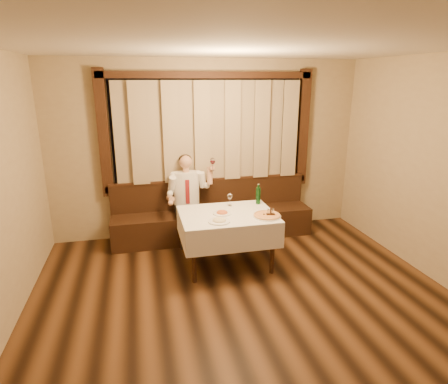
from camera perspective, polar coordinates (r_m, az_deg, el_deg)
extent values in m
cube|color=black|center=(3.98, 6.73, -22.10)|extent=(5.00, 6.00, 0.01)
cube|color=silver|center=(3.12, 8.62, 22.39)|extent=(5.00, 6.00, 0.01)
cube|color=tan|center=(6.10, -2.37, 6.52)|extent=(5.00, 0.01, 2.80)
cube|color=black|center=(6.03, -2.37, 9.30)|extent=(3.00, 0.02, 1.60)
cube|color=orange|center=(5.98, -8.95, 6.13)|extent=(0.50, 0.01, 0.40)
cube|color=black|center=(6.16, -2.20, 1.39)|extent=(3.30, 0.12, 0.10)
cube|color=black|center=(5.94, -2.39, 17.40)|extent=(3.30, 0.12, 0.10)
cube|color=black|center=(5.91, -17.89, 8.35)|extent=(0.16, 0.12, 1.90)
cube|color=black|center=(6.48, 11.92, 9.48)|extent=(0.16, 0.12, 1.90)
cube|color=#9A8A63|center=(5.93, -2.18, 9.17)|extent=(2.90, 0.08, 1.55)
cube|color=black|center=(6.12, -1.67, -4.90)|extent=(3.20, 0.60, 0.45)
cube|color=black|center=(6.19, -2.15, -0.22)|extent=(3.20, 0.12, 0.45)
cube|color=black|center=(6.12, -2.17, 1.97)|extent=(3.20, 0.14, 0.04)
cylinder|color=black|center=(4.77, -4.60, -9.81)|extent=(0.06, 0.06, 0.71)
cylinder|color=black|center=(5.01, 7.38, -8.54)|extent=(0.06, 0.06, 0.71)
cylinder|color=black|center=(5.44, -5.79, -6.38)|extent=(0.06, 0.06, 0.71)
cylinder|color=black|center=(5.65, 4.77, -5.44)|extent=(0.06, 0.06, 0.71)
cube|color=black|center=(5.04, 0.52, -3.58)|extent=(1.20, 0.90, 0.04)
cube|color=white|center=(5.04, 0.52, -3.33)|extent=(1.26, 0.96, 0.01)
cube|color=white|center=(4.67, 1.91, -7.32)|extent=(1.26, 0.01, 0.35)
cube|color=white|center=(5.54, -0.66, -3.37)|extent=(1.26, 0.01, 0.35)
cube|color=white|center=(5.00, -6.56, -5.76)|extent=(0.01, 0.96, 0.35)
cube|color=white|center=(5.27, 7.20, -4.56)|extent=(0.01, 0.96, 0.35)
cylinder|color=white|center=(4.95, 6.55, -3.68)|extent=(0.37, 0.37, 0.01)
cylinder|color=#D3591F|center=(4.95, 6.56, -3.56)|extent=(0.34, 0.34, 0.01)
torus|color=tan|center=(4.95, 6.56, -3.51)|extent=(0.35, 0.35, 0.03)
sphere|color=black|center=(4.96, 6.12, -3.39)|extent=(0.02, 0.02, 0.02)
sphere|color=black|center=(4.95, 7.08, -3.44)|extent=(0.02, 0.02, 0.02)
cylinder|color=white|center=(5.02, -0.30, -3.27)|extent=(0.25, 0.25, 0.02)
ellipsoid|color=#B44A1C|center=(5.01, -0.30, -2.82)|extent=(0.15, 0.15, 0.07)
cylinder|color=white|center=(4.74, -0.74, -4.49)|extent=(0.28, 0.28, 0.02)
ellipsoid|color=beige|center=(4.73, -0.75, -3.95)|extent=(0.17, 0.17, 0.08)
cylinder|color=#11521B|center=(5.41, 5.23, -0.57)|extent=(0.07, 0.07, 0.24)
cylinder|color=#11521B|center=(5.37, 5.27, 0.86)|extent=(0.03, 0.03, 0.06)
cylinder|color=silver|center=(5.36, 5.28, 1.19)|extent=(0.03, 0.03, 0.01)
cylinder|color=white|center=(5.34, 0.90, -2.09)|extent=(0.06, 0.06, 0.01)
cylinder|color=white|center=(5.32, 0.90, -1.57)|extent=(0.01, 0.01, 0.10)
ellipsoid|color=white|center=(5.29, 0.90, -0.64)|extent=(0.07, 0.07, 0.08)
cube|color=black|center=(4.97, 7.11, -3.48)|extent=(0.12, 0.08, 0.04)
cube|color=black|center=(4.95, 7.13, -2.84)|extent=(0.03, 0.06, 0.08)
cylinder|color=white|center=(4.95, 6.75, -3.04)|extent=(0.03, 0.03, 0.06)
cylinder|color=silver|center=(4.94, 6.77, -2.64)|extent=(0.03, 0.03, 0.01)
cylinder|color=white|center=(4.96, 7.49, -3.03)|extent=(0.03, 0.03, 0.06)
cylinder|color=silver|center=(4.95, 7.51, -2.63)|extent=(0.03, 0.03, 0.01)
cube|color=black|center=(5.84, -5.48, -2.88)|extent=(0.38, 0.43, 0.15)
cube|color=black|center=(5.75, -6.14, -6.47)|extent=(0.10, 0.11, 0.45)
cube|color=black|center=(5.77, -4.07, -6.30)|extent=(0.10, 0.11, 0.45)
ellipsoid|color=white|center=(5.88, -5.76, 0.64)|extent=(0.40, 0.25, 0.51)
cube|color=maroon|center=(5.76, -5.58, 0.02)|extent=(0.06, 0.01, 0.38)
cylinder|color=tan|center=(5.80, -5.84, 3.43)|extent=(0.10, 0.10, 0.08)
sphere|color=tan|center=(5.77, -5.88, 4.63)|extent=(0.20, 0.20, 0.20)
ellipsoid|color=black|center=(5.80, -5.92, 4.96)|extent=(0.21, 0.21, 0.15)
sphere|color=white|center=(5.80, -7.68, 2.50)|extent=(0.12, 0.12, 0.12)
sphere|color=white|center=(5.85, -3.97, 2.72)|extent=(0.12, 0.12, 0.12)
sphere|color=tan|center=(5.51, -8.13, -1.70)|extent=(0.08, 0.08, 0.08)
sphere|color=tan|center=(5.70, -1.84, 3.66)|extent=(0.09, 0.09, 0.09)
cylinder|color=white|center=(5.66, -1.78, 3.97)|extent=(0.01, 0.01, 0.10)
ellipsoid|color=white|center=(5.64, -1.79, 4.77)|extent=(0.08, 0.08, 0.10)
ellipsoid|color=#4C070F|center=(5.65, -1.79, 4.58)|extent=(0.06, 0.06, 0.06)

